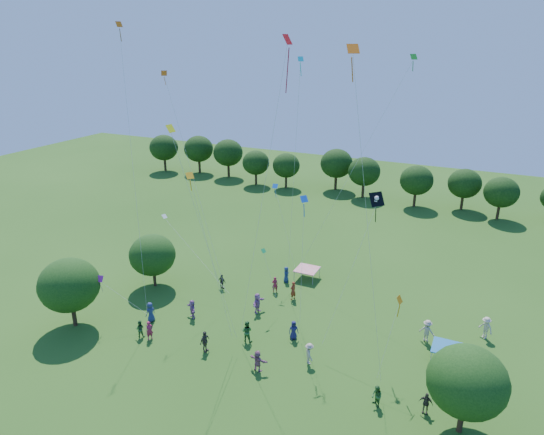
{
  "coord_description": "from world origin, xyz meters",
  "views": [
    {
      "loc": [
        13.8,
        -15.53,
        23.06
      ],
      "look_at": [
        0.0,
        14.0,
        11.0
      ],
      "focal_mm": 32.0,
      "sensor_mm": 36.0,
      "label": 1
    }
  ],
  "objects_px": {
    "tent_red_stripe": "(307,269)",
    "tent_blue": "(447,348)",
    "near_tree_east": "(467,382)",
    "pirate_kite": "(375,202)",
    "near_tree_north": "(152,255)",
    "near_tree_west": "(69,285)",
    "red_high_kite": "(279,100)"
  },
  "relations": [
    {
      "from": "tent_blue",
      "to": "pirate_kite",
      "type": "xyz_separation_m",
      "value": [
        -6.39,
        0.41,
        10.62
      ]
    },
    {
      "from": "near_tree_west",
      "to": "near_tree_north",
      "type": "xyz_separation_m",
      "value": [
        1.72,
        8.65,
        -0.53
      ]
    },
    {
      "from": "red_high_kite",
      "to": "tent_red_stripe",
      "type": "bearing_deg",
      "value": 99.12
    },
    {
      "from": "tent_red_stripe",
      "to": "red_high_kite",
      "type": "height_order",
      "value": "red_high_kite"
    },
    {
      "from": "near_tree_west",
      "to": "near_tree_north",
      "type": "relative_size",
      "value": 1.14
    },
    {
      "from": "near_tree_north",
      "to": "tent_blue",
      "type": "distance_m",
      "value": 27.68
    },
    {
      "from": "near_tree_north",
      "to": "near_tree_east",
      "type": "height_order",
      "value": "near_tree_east"
    },
    {
      "from": "near_tree_north",
      "to": "tent_red_stripe",
      "type": "relative_size",
      "value": 2.43
    },
    {
      "from": "tent_blue",
      "to": "tent_red_stripe",
      "type": "bearing_deg",
      "value": 151.25
    },
    {
      "from": "pirate_kite",
      "to": "near_tree_east",
      "type": "bearing_deg",
      "value": -43.62
    },
    {
      "from": "tent_red_stripe",
      "to": "red_high_kite",
      "type": "bearing_deg",
      "value": -80.88
    },
    {
      "from": "near_tree_west",
      "to": "pirate_kite",
      "type": "relative_size",
      "value": 0.55
    },
    {
      "from": "red_high_kite",
      "to": "tent_blue",
      "type": "bearing_deg",
      "value": 14.45
    },
    {
      "from": "near_tree_north",
      "to": "tent_blue",
      "type": "xyz_separation_m",
      "value": [
        27.58,
        -0.14,
        -2.3
      ]
    },
    {
      "from": "near_tree_north",
      "to": "tent_red_stripe",
      "type": "height_order",
      "value": "near_tree_north"
    },
    {
      "from": "tent_red_stripe",
      "to": "pirate_kite",
      "type": "xyz_separation_m",
      "value": [
        8.07,
        -7.52,
        10.62
      ]
    },
    {
      "from": "near_tree_north",
      "to": "near_tree_east",
      "type": "bearing_deg",
      "value": -14.14
    },
    {
      "from": "tent_blue",
      "to": "pirate_kite",
      "type": "relative_size",
      "value": 0.2
    },
    {
      "from": "near_tree_east",
      "to": "near_tree_north",
      "type": "bearing_deg",
      "value": 165.86
    },
    {
      "from": "near_tree_north",
      "to": "pirate_kite",
      "type": "xyz_separation_m",
      "value": [
        21.19,
        0.27,
        8.32
      ]
    },
    {
      "from": "near_tree_west",
      "to": "tent_red_stripe",
      "type": "distance_m",
      "value": 22.33
    },
    {
      "from": "near_tree_west",
      "to": "red_high_kite",
      "type": "bearing_deg",
      "value": 17.51
    },
    {
      "from": "near_tree_west",
      "to": "near_tree_north",
      "type": "distance_m",
      "value": 8.83
    },
    {
      "from": "near_tree_west",
      "to": "near_tree_east",
      "type": "distance_m",
      "value": 30.94
    },
    {
      "from": "near_tree_east",
      "to": "tent_red_stripe",
      "type": "relative_size",
      "value": 2.7
    },
    {
      "from": "near_tree_west",
      "to": "red_high_kite",
      "type": "distance_m",
      "value": 23.2
    },
    {
      "from": "tent_red_stripe",
      "to": "pirate_kite",
      "type": "bearing_deg",
      "value": -43.01
    },
    {
      "from": "near_tree_north",
      "to": "tent_red_stripe",
      "type": "bearing_deg",
      "value": 30.71
    },
    {
      "from": "near_tree_east",
      "to": "pirate_kite",
      "type": "relative_size",
      "value": 0.54
    },
    {
      "from": "near_tree_west",
      "to": "near_tree_north",
      "type": "height_order",
      "value": "near_tree_west"
    },
    {
      "from": "tent_blue",
      "to": "red_high_kite",
      "type": "height_order",
      "value": "red_high_kite"
    },
    {
      "from": "tent_red_stripe",
      "to": "tent_blue",
      "type": "height_order",
      "value": "same"
    }
  ]
}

